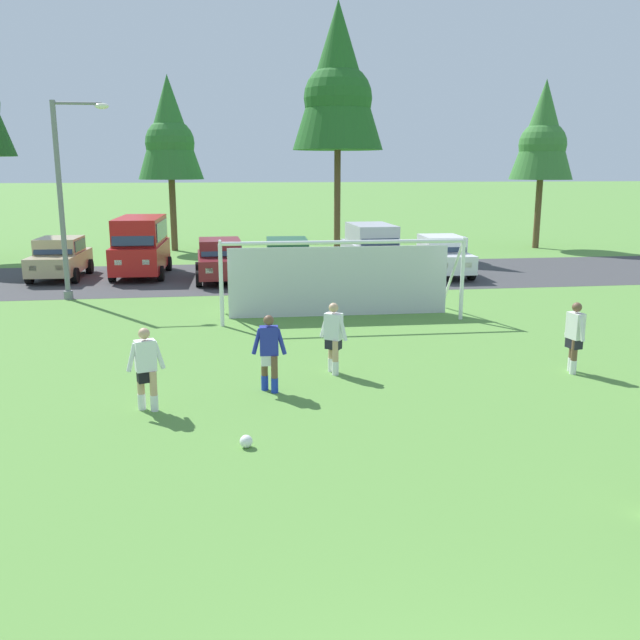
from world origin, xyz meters
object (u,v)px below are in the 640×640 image
Objects in this scene: soccer_goal at (340,276)px; parked_car_slot_center at (287,259)px; player_trailing_back at (574,338)px; parked_car_slot_right at (442,255)px; player_midfield_center at (146,369)px; player_defender_far at (333,338)px; player_striker_near at (269,353)px; parked_car_slot_center_left at (220,260)px; parked_car_slot_far_left at (60,258)px; soccer_ball at (246,441)px; parked_car_slot_left at (141,245)px; parked_car_slot_center_right at (372,248)px; street_lamp at (66,199)px.

soccer_goal is 1.74× the size of parked_car_slot_center.
player_trailing_back is 14.25m from parked_car_slot_right.
player_midfield_center is 4.36m from player_defender_far.
player_striker_near and player_midfield_center have the same top height.
player_midfield_center is at bearing -172.88° from player_trailing_back.
parked_car_slot_right reaches higher than player_striker_near.
player_midfield_center is 15.33m from parked_car_slot_center_left.
parked_car_slot_far_left is (-9.29, 14.96, 0.05)m from player_defender_far.
parked_car_slot_far_left is (-7.76, 16.04, 0.05)m from player_striker_near.
parked_car_slot_far_left is (-5.35, 16.84, 0.05)m from player_midfield_center.
parked_car_slot_far_left is at bearing 110.76° from soccer_ball.
player_defender_far is at bearing -68.61° from parked_car_slot_left.
soccer_goal reaches higher than parked_car_slot_left.
parked_car_slot_center_right is at bearing 159.59° from parked_car_slot_right.
parked_car_slot_right is at bearing -20.41° from parked_car_slot_center_right.
parked_car_slot_far_left is at bearing 133.22° from player_trailing_back.
soccer_goal is at bearing 78.80° from player_defender_far.
parked_car_slot_far_left reaches higher than player_defender_far.
player_midfield_center is at bearing -95.07° from parked_car_slot_center_left.
player_striker_near is 6.98m from player_trailing_back.
player_defender_far is (3.94, 1.88, 0.00)m from player_midfield_center.
player_midfield_center is 0.34× the size of parked_car_slot_left.
soccer_ball is at bearing -117.44° from parked_car_slot_right.
soccer_ball is 0.13× the size of player_striker_near.
parked_car_slot_center_left is (-2.58, 13.39, 0.05)m from player_defender_far.
player_defender_far is 13.04m from street_lamp.
player_defender_far is at bearing 172.58° from player_trailing_back.
parked_car_slot_center_right is (5.60, 15.61, 0.29)m from player_striker_near.
soccer_goal reaches higher than player_trailing_back.
player_midfield_center is 0.38× the size of parked_car_slot_center_left.
parked_car_slot_center_left is 6.70m from street_lamp.
soccer_ball is 0.13× the size of player_trailing_back.
parked_car_slot_center is (2.29, 17.12, 0.77)m from soccer_ball.
soccer_goal reaches higher than player_midfield_center.
parked_car_slot_far_left is (-7.17, 18.91, 0.77)m from soccer_ball.
player_trailing_back is at bearing -54.41° from parked_car_slot_left.
street_lamp is (1.51, -4.85, 2.67)m from parked_car_slot_far_left.
soccer_goal is 7.84m from player_trailing_back.
parked_car_slot_far_left is 13.36m from parked_car_slot_center_right.
parked_car_slot_center is (2.76, -0.23, 0.00)m from parked_car_slot_center_left.
soccer_ball is at bearing -48.62° from player_midfield_center.
player_striker_near is at bearing -176.97° from player_trailing_back.
parked_car_slot_center is 4.13m from parked_car_slot_center_right.
player_defender_far reaches higher than soccer_ball.
street_lamp is at bearing -159.00° from parked_car_slot_center.
player_striker_near is 16.82m from parked_car_slot_right.
parked_car_slot_center_right reaches higher than player_midfield_center.
parked_car_slot_center is at bearing 97.61° from soccer_goal.
parked_car_slot_center is at bearing -10.75° from parked_car_slot_far_left.
soccer_ball is at bearing -88.46° from parked_car_slot_center_left.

